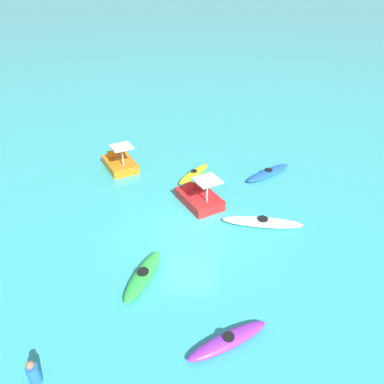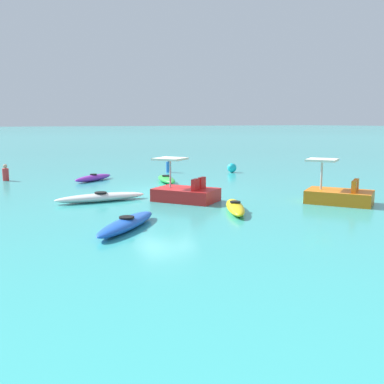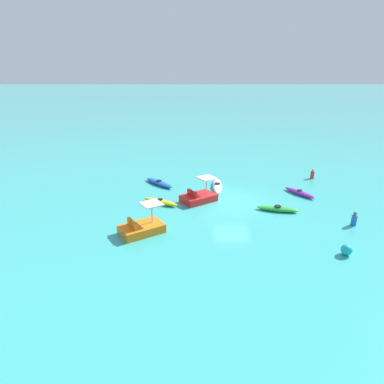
{
  "view_description": "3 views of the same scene",
  "coord_description": "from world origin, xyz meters",
  "px_view_note": "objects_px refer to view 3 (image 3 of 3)",
  "views": [
    {
      "loc": [
        -11.77,
        -1.06,
        9.38
      ],
      "look_at": [
        2.24,
        0.1,
        0.73
      ],
      "focal_mm": 32.05,
      "sensor_mm": 36.0,
      "label": 1
    },
    {
      "loc": [
        17.35,
        -8.45,
        3.09
      ],
      "look_at": [
        2.36,
        0.06,
        0.33
      ],
      "focal_mm": 41.05,
      "sensor_mm": 36.0,
      "label": 2
    },
    {
      "loc": [
        2.87,
        21.06,
        8.53
      ],
      "look_at": [
        2.87,
        -1.47,
        0.26
      ],
      "focal_mm": 29.97,
      "sensor_mm": 36.0,
      "label": 3
    }
  ],
  "objects_px": {
    "kayak_green": "(278,209)",
    "person_by_kayaks": "(354,219)",
    "pedal_boat_red": "(199,197)",
    "kayak_yellow": "(160,202)",
    "pedal_boat_orange": "(142,227)",
    "person_near_shore": "(312,174)",
    "kayak_white": "(217,186)",
    "buoy_cyan": "(347,250)",
    "kayak_blue": "(159,183)",
    "kayak_purple": "(300,193)"
  },
  "relations": [
    {
      "from": "buoy_cyan",
      "to": "kayak_purple",
      "type": "bearing_deg",
      "value": -92.54
    },
    {
      "from": "kayak_green",
      "to": "kayak_purple",
      "type": "bearing_deg",
      "value": -128.2
    },
    {
      "from": "kayak_green",
      "to": "pedal_boat_red",
      "type": "xyz_separation_m",
      "value": [
        5.22,
        -1.73,
        0.17
      ]
    },
    {
      "from": "buoy_cyan",
      "to": "person_by_kayaks",
      "type": "distance_m",
      "value": 3.91
    },
    {
      "from": "kayak_yellow",
      "to": "pedal_boat_orange",
      "type": "distance_m",
      "value": 4.43
    },
    {
      "from": "kayak_yellow",
      "to": "pedal_boat_red",
      "type": "xyz_separation_m",
      "value": [
        -2.71,
        -0.48,
        0.17
      ]
    },
    {
      "from": "person_near_shore",
      "to": "kayak_green",
      "type": "bearing_deg",
      "value": 56.0
    },
    {
      "from": "person_by_kayaks",
      "to": "kayak_blue",
      "type": "bearing_deg",
      "value": -31.36
    },
    {
      "from": "kayak_blue",
      "to": "pedal_boat_red",
      "type": "distance_m",
      "value": 4.89
    },
    {
      "from": "kayak_blue",
      "to": "kayak_white",
      "type": "relative_size",
      "value": 0.81
    },
    {
      "from": "kayak_blue",
      "to": "person_by_kayaks",
      "type": "relative_size",
      "value": 3.31
    },
    {
      "from": "person_near_shore",
      "to": "person_by_kayaks",
      "type": "distance_m",
      "value": 9.31
    },
    {
      "from": "person_near_shore",
      "to": "person_by_kayaks",
      "type": "height_order",
      "value": "same"
    },
    {
      "from": "kayak_blue",
      "to": "kayak_yellow",
      "type": "distance_m",
      "value": 4.21
    },
    {
      "from": "pedal_boat_red",
      "to": "buoy_cyan",
      "type": "bearing_deg",
      "value": 135.06
    },
    {
      "from": "buoy_cyan",
      "to": "person_by_kayaks",
      "type": "bearing_deg",
      "value": -120.23
    },
    {
      "from": "kayak_blue",
      "to": "buoy_cyan",
      "type": "height_order",
      "value": "buoy_cyan"
    },
    {
      "from": "kayak_purple",
      "to": "kayak_yellow",
      "type": "xyz_separation_m",
      "value": [
        10.37,
        1.85,
        0.0
      ]
    },
    {
      "from": "buoy_cyan",
      "to": "person_near_shore",
      "type": "bearing_deg",
      "value": -102.26
    },
    {
      "from": "kayak_green",
      "to": "person_near_shore",
      "type": "bearing_deg",
      "value": -124.0
    },
    {
      "from": "kayak_purple",
      "to": "pedal_boat_red",
      "type": "height_order",
      "value": "pedal_boat_red"
    },
    {
      "from": "pedal_boat_red",
      "to": "person_by_kayaks",
      "type": "distance_m",
      "value": 10.03
    },
    {
      "from": "kayak_blue",
      "to": "kayak_yellow",
      "type": "relative_size",
      "value": 1.08
    },
    {
      "from": "buoy_cyan",
      "to": "person_near_shore",
      "type": "xyz_separation_m",
      "value": [
        -2.75,
        -12.66,
        0.1
      ]
    },
    {
      "from": "kayak_purple",
      "to": "pedal_boat_orange",
      "type": "height_order",
      "value": "pedal_boat_orange"
    },
    {
      "from": "kayak_white",
      "to": "kayak_yellow",
      "type": "distance_m",
      "value": 5.47
    },
    {
      "from": "kayak_purple",
      "to": "kayak_yellow",
      "type": "relative_size",
      "value": 0.97
    },
    {
      "from": "kayak_blue",
      "to": "kayak_green",
      "type": "distance_m",
      "value": 10.01
    },
    {
      "from": "kayak_green",
      "to": "person_by_kayaks",
      "type": "height_order",
      "value": "person_by_kayaks"
    },
    {
      "from": "kayak_white",
      "to": "person_by_kayaks",
      "type": "distance_m",
      "value": 10.28
    },
    {
      "from": "pedal_boat_orange",
      "to": "kayak_purple",
      "type": "bearing_deg",
      "value": -150.48
    },
    {
      "from": "kayak_blue",
      "to": "kayak_white",
      "type": "distance_m",
      "value": 4.81
    },
    {
      "from": "pedal_boat_red",
      "to": "person_by_kayaks",
      "type": "bearing_deg",
      "value": 157.24
    },
    {
      "from": "pedal_boat_red",
      "to": "person_near_shore",
      "type": "distance_m",
      "value": 11.39
    },
    {
      "from": "kayak_green",
      "to": "pedal_boat_red",
      "type": "height_order",
      "value": "pedal_boat_red"
    },
    {
      "from": "kayak_green",
      "to": "person_near_shore",
      "type": "distance_m",
      "value": 8.6
    },
    {
      "from": "kayak_white",
      "to": "person_near_shore",
      "type": "relative_size",
      "value": 4.11
    },
    {
      "from": "pedal_boat_red",
      "to": "person_by_kayaks",
      "type": "xyz_separation_m",
      "value": [
        -9.25,
        3.88,
        0.05
      ]
    },
    {
      "from": "kayak_white",
      "to": "pedal_boat_orange",
      "type": "height_order",
      "value": "pedal_boat_orange"
    },
    {
      "from": "pedal_boat_orange",
      "to": "buoy_cyan",
      "type": "distance_m",
      "value": 10.89
    },
    {
      "from": "pedal_boat_orange",
      "to": "person_by_kayaks",
      "type": "relative_size",
      "value": 3.22
    },
    {
      "from": "kayak_white",
      "to": "buoy_cyan",
      "type": "height_order",
      "value": "buoy_cyan"
    },
    {
      "from": "pedal_boat_red",
      "to": "person_by_kayaks",
      "type": "height_order",
      "value": "pedal_boat_red"
    },
    {
      "from": "person_by_kayaks",
      "to": "kayak_white",
      "type": "bearing_deg",
      "value": -41.58
    },
    {
      "from": "person_by_kayaks",
      "to": "kayak_yellow",
      "type": "bearing_deg",
      "value": -15.86
    },
    {
      "from": "pedal_boat_orange",
      "to": "kayak_yellow",
      "type": "bearing_deg",
      "value": -98.29
    },
    {
      "from": "kayak_yellow",
      "to": "kayak_purple",
      "type": "bearing_deg",
      "value": -169.87
    },
    {
      "from": "kayak_white",
      "to": "kayak_yellow",
      "type": "height_order",
      "value": "same"
    },
    {
      "from": "kayak_purple",
      "to": "kayak_yellow",
      "type": "distance_m",
      "value": 10.53
    },
    {
      "from": "kayak_green",
      "to": "person_by_kayaks",
      "type": "xyz_separation_m",
      "value": [
        -4.03,
        2.15,
        0.22
      ]
    }
  ]
}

